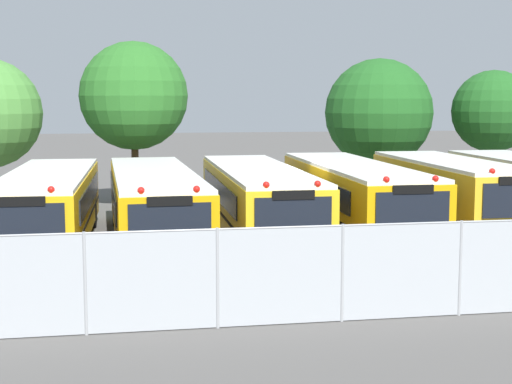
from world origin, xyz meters
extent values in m
plane|color=#514F4C|center=(0.00, 0.00, 0.00)|extent=(160.00, 160.00, 0.00)
cube|color=yellow|center=(-8.36, -0.03, 1.31)|extent=(2.74, 10.67, 1.91)
cube|color=white|center=(-8.36, -0.03, 2.32)|extent=(2.69, 10.45, 0.12)
cube|color=black|center=(-8.51, -5.40, 0.53)|extent=(2.51, 0.23, 0.36)
cube|color=black|center=(-8.51, -5.35, 1.65)|extent=(2.02, 0.11, 0.92)
cube|color=black|center=(-7.11, 0.23, 1.61)|extent=(0.26, 8.27, 0.69)
cube|color=black|center=(-9.61, 0.30, 1.61)|extent=(0.26, 8.27, 0.69)
cube|color=black|center=(-8.36, -0.03, 0.92)|extent=(2.77, 10.77, 0.10)
sphere|color=red|center=(-7.82, -5.20, 2.42)|extent=(0.18, 0.18, 0.18)
cube|color=black|center=(-8.51, -5.36, 2.16)|extent=(1.11, 0.11, 0.24)
cylinder|color=black|center=(-7.38, -3.96, 0.50)|extent=(0.31, 1.01, 1.00)
cylinder|color=black|center=(-7.18, 3.44, 0.50)|extent=(0.31, 1.01, 1.00)
cylinder|color=black|center=(-9.36, 3.50, 0.50)|extent=(0.31, 1.01, 1.00)
cube|color=#EAA80C|center=(-5.10, -0.13, 1.30)|extent=(2.81, 11.53, 1.91)
cube|color=white|center=(-5.10, -0.13, 2.32)|extent=(2.75, 11.30, 0.12)
cube|color=black|center=(-4.94, -5.93, 0.53)|extent=(2.55, 0.23, 0.36)
cube|color=black|center=(-4.94, -5.88, 1.65)|extent=(2.05, 0.12, 0.92)
cube|color=black|center=(-3.84, 0.20, 1.61)|extent=(0.28, 8.94, 0.69)
cube|color=black|center=(-6.38, 0.14, 1.61)|extent=(0.28, 8.94, 0.69)
cube|color=black|center=(-5.10, -0.13, 0.92)|extent=(2.83, 11.64, 0.10)
sphere|color=red|center=(-4.26, -5.69, 2.42)|extent=(0.18, 0.18, 0.18)
sphere|color=red|center=(-5.64, -5.73, 2.42)|extent=(0.18, 0.18, 0.18)
cube|color=black|center=(-4.94, -5.89, 2.16)|extent=(1.13, 0.11, 0.24)
cylinder|color=black|center=(-3.87, -4.43, 0.50)|extent=(0.31, 1.01, 1.00)
cylinder|color=black|center=(-6.09, -4.49, 0.50)|extent=(0.31, 1.01, 1.00)
cylinder|color=black|center=(-4.09, 3.83, 0.50)|extent=(0.31, 1.01, 1.00)
cylinder|color=black|center=(-6.31, 3.77, 0.50)|extent=(0.31, 1.01, 1.00)
cube|color=yellow|center=(-1.67, 0.17, 1.31)|extent=(2.60, 11.15, 1.93)
cube|color=white|center=(-1.67, 0.17, 2.34)|extent=(2.55, 10.92, 0.12)
cube|color=black|center=(-1.72, -5.46, 0.53)|extent=(2.55, 0.18, 0.36)
cube|color=black|center=(-1.72, -5.41, 1.66)|extent=(2.05, 0.08, 0.92)
cube|color=black|center=(-0.40, 0.46, 1.62)|extent=(0.12, 8.68, 0.69)
cube|color=black|center=(-2.93, 0.48, 1.62)|extent=(0.12, 8.68, 0.69)
cube|color=black|center=(-1.67, 0.17, 0.93)|extent=(2.62, 11.26, 0.10)
sphere|color=red|center=(-1.03, -5.25, 2.44)|extent=(0.18, 0.18, 0.18)
sphere|color=red|center=(-2.40, -5.24, 2.44)|extent=(0.18, 0.18, 0.18)
cube|color=black|center=(-1.72, -5.42, 2.18)|extent=(1.12, 0.09, 0.24)
cylinder|color=black|center=(-0.60, -4.00, 0.50)|extent=(0.29, 1.00, 1.00)
cylinder|color=black|center=(-2.81, -3.98, 0.50)|extent=(0.29, 1.00, 1.00)
cylinder|color=black|center=(-0.53, 3.92, 0.50)|extent=(0.29, 1.00, 1.00)
cylinder|color=black|center=(-2.74, 3.94, 0.50)|extent=(0.29, 1.00, 1.00)
cube|color=#EAA80C|center=(1.64, 0.18, 1.35)|extent=(2.66, 11.09, 2.00)
cube|color=white|center=(1.64, 0.18, 2.41)|extent=(2.61, 10.87, 0.12)
cube|color=black|center=(1.57, -5.42, 0.53)|extent=(2.57, 0.19, 0.36)
cube|color=black|center=(1.57, -5.37, 1.71)|extent=(2.07, 0.09, 0.96)
cube|color=black|center=(2.93, 0.47, 1.67)|extent=(0.15, 8.63, 0.72)
cube|color=black|center=(0.37, 0.50, 1.67)|extent=(0.15, 8.63, 0.72)
cube|color=black|center=(1.64, 0.18, 0.95)|extent=(2.69, 11.20, 0.10)
sphere|color=red|center=(2.26, -5.21, 2.51)|extent=(0.18, 0.18, 0.18)
sphere|color=red|center=(0.88, -5.19, 2.51)|extent=(0.18, 0.18, 0.18)
cube|color=black|center=(1.57, -5.38, 2.25)|extent=(1.13, 0.09, 0.24)
cylinder|color=black|center=(2.71, -3.96, 0.50)|extent=(0.29, 1.00, 1.00)
cylinder|color=black|center=(0.47, -3.93, 0.50)|extent=(0.29, 1.00, 1.00)
cylinder|color=black|center=(2.81, 3.90, 0.50)|extent=(0.29, 1.00, 1.00)
cylinder|color=black|center=(0.57, 3.93, 0.50)|extent=(0.29, 1.00, 1.00)
cube|color=yellow|center=(5.09, 0.06, 1.39)|extent=(2.66, 9.25, 2.09)
cube|color=white|center=(5.09, 0.06, 2.50)|extent=(2.61, 9.07, 0.12)
cube|color=black|center=(6.38, 0.34, 1.73)|extent=(0.14, 7.19, 0.75)
cube|color=black|center=(3.81, 0.38, 1.73)|extent=(0.14, 7.19, 0.75)
cube|color=black|center=(5.09, 0.06, 0.98)|extent=(2.69, 9.34, 0.10)
sphere|color=red|center=(4.33, -4.39, 2.60)|extent=(0.18, 0.18, 0.18)
cylinder|color=black|center=(3.92, -3.13, 0.50)|extent=(0.29, 1.00, 1.00)
cylinder|color=black|center=(6.26, 2.85, 0.50)|extent=(0.29, 1.00, 1.00)
cylinder|color=black|center=(4.00, 2.88, 0.50)|extent=(0.29, 1.00, 1.00)
cube|color=black|center=(7.02, 0.40, 1.72)|extent=(0.18, 7.62, 0.75)
cylinder|color=black|center=(7.23, 3.18, 0.50)|extent=(0.30, 1.01, 1.00)
cylinder|color=#4C3823|center=(-5.51, 8.48, 1.53)|extent=(0.31, 0.31, 3.05)
sphere|color=#286623|center=(-5.51, 8.48, 4.78)|extent=(4.60, 4.60, 4.60)
sphere|color=#286623|center=(-5.81, 8.64, 5.22)|extent=(2.92, 2.92, 2.92)
cylinder|color=#4C3823|center=(5.98, 10.16, 1.04)|extent=(0.46, 0.46, 2.08)
sphere|color=#1E561E|center=(5.98, 10.16, 4.00)|extent=(5.11, 5.11, 5.11)
sphere|color=#1E561E|center=(6.12, 10.30, 3.77)|extent=(3.31, 3.31, 3.31)
cylinder|color=#4C3823|center=(11.33, 9.26, 1.30)|extent=(0.31, 0.31, 2.61)
sphere|color=#1E561E|center=(11.33, 9.26, 4.06)|extent=(3.89, 3.89, 3.89)
sphere|color=#1E561E|center=(11.45, 8.92, 3.97)|extent=(2.96, 2.96, 2.96)
cylinder|color=#9EA0A3|center=(-6.85, -9.50, 1.04)|extent=(0.07, 0.07, 2.08)
cylinder|color=#9EA0A3|center=(-4.22, -9.50, 1.04)|extent=(0.07, 0.07, 2.08)
cylinder|color=#9EA0A3|center=(-1.60, -9.50, 1.04)|extent=(0.07, 0.07, 2.08)
cylinder|color=#9EA0A3|center=(1.02, -9.50, 1.04)|extent=(0.07, 0.07, 2.08)
cube|color=#ADB2B7|center=(-0.29, -9.50, 1.04)|extent=(23.62, 0.02, 2.04)
cylinder|color=#9EA0A3|center=(-0.29, -9.50, 2.05)|extent=(23.62, 0.04, 0.04)
camera|label=1|loc=(-6.10, -24.50, 4.66)|focal=53.44mm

